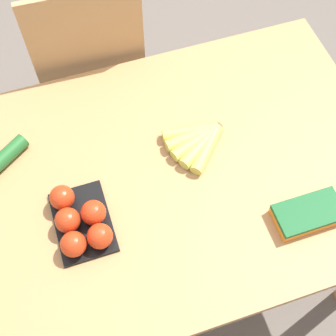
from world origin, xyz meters
TOP-DOWN VIEW (x-y plane):
  - ground_plane at (0.00, 0.00)m, footprint 12.00×12.00m
  - dining_table at (0.00, 0.00)m, footprint 1.38×0.93m
  - chair at (-0.11, 0.63)m, footprint 0.43×0.41m
  - banana_bunch at (0.12, 0.07)m, footprint 0.19×0.18m
  - tomato_pack at (-0.29, -0.09)m, footprint 0.16×0.23m
  - carrot_bag at (0.33, -0.26)m, footprint 0.19×0.10m

SIDE VIEW (x-z plane):
  - ground_plane at x=0.00m, z-range 0.00..0.00m
  - chair at x=-0.11m, z-range 0.01..1.04m
  - dining_table at x=0.00m, z-range 0.27..1.00m
  - banana_bunch at x=0.12m, z-range 0.73..0.77m
  - carrot_bag at x=0.33m, z-range 0.73..0.78m
  - tomato_pack at x=-0.29m, z-range 0.73..0.81m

